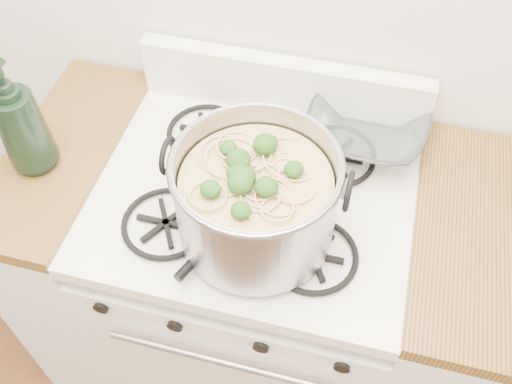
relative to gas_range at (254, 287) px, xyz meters
name	(u,v)px	position (x,y,z in m)	size (l,w,h in m)	color
gas_range	(254,287)	(0.00, 0.00, 0.00)	(0.76, 0.66, 0.92)	white
counter_left	(100,247)	(-0.51, 0.00, 0.02)	(0.25, 0.65, 0.92)	silver
stock_pot	(256,200)	(0.04, -0.12, 0.60)	(0.38, 0.35, 0.24)	#919199
spatula	(251,201)	(0.01, -0.05, 0.50)	(0.29, 0.31, 0.02)	black
glass_bowl	(366,132)	(0.23, 0.23, 0.50)	(0.12, 0.12, 0.03)	white
bottle	(18,119)	(-0.53, -0.06, 0.63)	(0.12, 0.12, 0.30)	black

